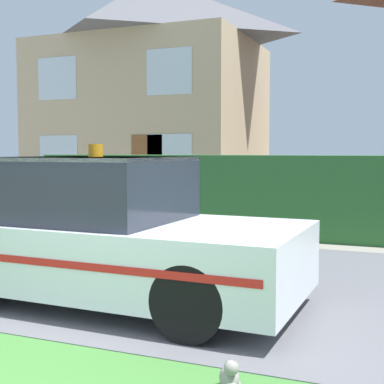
# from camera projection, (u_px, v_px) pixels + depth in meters

# --- Properties ---
(road_strip) EXTENTS (28.00, 5.20, 0.01)m
(road_strip) POSITION_uv_depth(u_px,v_px,m) (192.00, 277.00, 6.85)
(road_strip) COLOR #5B5B60
(road_strip) RESTS_ON ground
(garden_hedge) EXTENTS (8.76, 0.89, 1.54)m
(garden_hedge) POSITION_uv_depth(u_px,v_px,m) (246.00, 195.00, 10.29)
(garden_hedge) COLOR #2D662D
(garden_hedge) RESTS_ON ground
(police_car) EXTENTS (4.08, 1.92, 1.68)m
(police_car) POSITION_uv_depth(u_px,v_px,m) (108.00, 235.00, 5.71)
(police_car) COLOR black
(police_car) RESTS_ON road_strip
(cat) EXTENTS (0.21, 0.30, 0.26)m
(cat) POSITION_uv_depth(u_px,v_px,m) (230.00, 377.00, 3.59)
(cat) COLOR gray
(cat) RESTS_ON ground
(house_left) EXTENTS (7.28, 5.70, 7.45)m
(house_left) POSITION_uv_depth(u_px,v_px,m) (152.00, 88.00, 18.33)
(house_left) COLOR tan
(house_left) RESTS_ON ground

